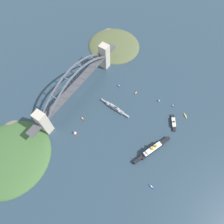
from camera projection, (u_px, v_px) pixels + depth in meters
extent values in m
plane|color=#283D4C|center=(79.00, 94.00, 395.58)|extent=(1400.00, 1400.00, 0.00)
cube|color=#BCB29E|center=(104.00, 56.00, 406.30)|extent=(15.38, 18.12, 57.43)
cube|color=#BCB29E|center=(43.00, 122.00, 334.28)|extent=(15.38, 18.12, 57.43)
cube|color=#47474C|center=(76.00, 84.00, 365.80)|extent=(167.75, 14.73, 2.40)
cube|color=#47474C|center=(110.00, 49.00, 409.56)|extent=(24.00, 14.73, 2.40)
cube|color=#47474C|center=(34.00, 130.00, 322.05)|extent=(24.00, 14.73, 2.40)
cube|color=slate|center=(98.00, 54.00, 392.65)|extent=(19.50, 1.80, 16.06)
cube|color=slate|center=(92.00, 56.00, 375.16)|extent=(19.19, 1.80, 13.26)
cube|color=slate|center=(86.00, 58.00, 360.32)|extent=(18.80, 1.80, 10.45)
cube|color=slate|center=(80.00, 62.00, 348.13)|extent=(18.34, 1.80, 7.61)
cube|color=slate|center=(73.00, 67.00, 338.58)|extent=(17.82, 1.80, 4.69)
cube|color=slate|center=(67.00, 73.00, 331.68)|extent=(17.82, 1.80, 4.69)
cube|color=slate|center=(60.00, 81.00, 327.43)|extent=(18.34, 1.80, 7.61)
cube|color=slate|center=(54.00, 90.00, 325.82)|extent=(18.80, 1.80, 10.45)
cube|color=slate|center=(49.00, 101.00, 326.86)|extent=(19.19, 1.80, 13.26)
cube|color=slate|center=(43.00, 112.00, 330.55)|extent=(19.50, 1.80, 16.06)
cube|color=slate|center=(103.00, 57.00, 389.15)|extent=(19.50, 1.80, 16.06)
cube|color=slate|center=(98.00, 58.00, 371.66)|extent=(19.19, 1.80, 13.26)
cube|color=slate|center=(92.00, 61.00, 356.82)|extent=(18.80, 1.80, 10.45)
cube|color=slate|center=(86.00, 65.00, 344.63)|extent=(18.34, 1.80, 7.61)
cube|color=slate|center=(79.00, 70.00, 335.08)|extent=(17.82, 1.80, 4.69)
cube|color=slate|center=(73.00, 77.00, 328.18)|extent=(17.82, 1.80, 4.69)
cube|color=slate|center=(66.00, 85.00, 323.93)|extent=(18.34, 1.80, 7.61)
cube|color=slate|center=(60.00, 94.00, 322.32)|extent=(18.80, 1.80, 10.45)
cube|color=slate|center=(54.00, 105.00, 323.36)|extent=(19.19, 1.80, 13.26)
cube|color=slate|center=(49.00, 116.00, 327.05)|extent=(19.50, 1.80, 16.06)
cube|color=slate|center=(103.00, 56.00, 400.30)|extent=(1.40, 13.26, 1.40)
cube|color=slate|center=(92.00, 58.00, 365.33)|extent=(1.40, 13.26, 1.40)
cube|color=slate|center=(79.00, 65.00, 340.94)|extent=(1.40, 13.26, 1.40)
cube|color=slate|center=(66.00, 79.00, 327.14)|extent=(1.40, 13.26, 1.40)
cube|color=slate|center=(54.00, 97.00, 323.93)|extent=(1.40, 13.26, 1.40)
cube|color=slate|center=(44.00, 119.00, 331.30)|extent=(1.40, 13.26, 1.40)
cylinder|color=slate|center=(95.00, 57.00, 388.67)|extent=(0.56, 0.56, 12.32)
cylinder|color=slate|center=(101.00, 60.00, 385.17)|extent=(0.56, 0.56, 12.32)
cylinder|color=slate|center=(90.00, 61.00, 377.14)|extent=(0.56, 0.56, 22.84)
cylinder|color=slate|center=(95.00, 64.00, 373.64)|extent=(0.56, 0.56, 22.84)
cylinder|color=slate|center=(84.00, 65.00, 366.93)|extent=(0.56, 0.56, 30.35)
cylinder|color=slate|center=(90.00, 68.00, 363.43)|extent=(0.56, 0.56, 30.35)
cylinder|color=slate|center=(78.00, 70.00, 358.04)|extent=(0.56, 0.56, 34.86)
cylinder|color=slate|center=(84.00, 73.00, 354.55)|extent=(0.56, 0.56, 34.86)
cylinder|color=slate|center=(72.00, 76.00, 350.48)|extent=(0.56, 0.56, 36.36)
cylinder|color=slate|center=(78.00, 80.00, 346.98)|extent=(0.56, 0.56, 36.36)
cylinder|color=slate|center=(66.00, 83.00, 344.24)|extent=(0.56, 0.56, 34.86)
cylinder|color=slate|center=(71.00, 87.00, 340.75)|extent=(0.56, 0.56, 34.86)
cylinder|color=slate|center=(59.00, 91.00, 339.33)|extent=(0.56, 0.56, 30.35)
cylinder|color=slate|center=(65.00, 94.00, 335.83)|extent=(0.56, 0.56, 30.35)
cylinder|color=slate|center=(53.00, 99.00, 335.74)|extent=(0.56, 0.56, 22.84)
cylinder|color=slate|center=(59.00, 103.00, 332.24)|extent=(0.56, 0.56, 22.84)
cylinder|color=slate|center=(47.00, 108.00, 333.47)|extent=(0.56, 0.56, 12.32)
cylinder|color=slate|center=(53.00, 112.00, 329.97)|extent=(0.56, 0.56, 12.32)
ellipsoid|color=#515B38|center=(114.00, 46.00, 460.71)|extent=(116.60, 121.25, 16.80)
ellipsoid|color=#756B5B|center=(108.00, 34.00, 479.83)|extent=(40.81, 36.38, 9.24)
ellipsoid|color=#3D6033|center=(11.00, 157.00, 334.49)|extent=(142.38, 134.60, 24.17)
ellipsoid|color=#756B5B|center=(10.00, 132.00, 356.86)|extent=(49.83, 40.38, 13.29)
cube|color=black|center=(152.00, 150.00, 337.48)|extent=(47.32, 25.76, 6.26)
cube|color=black|center=(137.00, 160.00, 329.01)|extent=(16.49, 10.38, 6.26)
cube|color=black|center=(166.00, 140.00, 345.95)|extent=(16.85, 11.29, 6.26)
cube|color=white|center=(152.00, 149.00, 332.51)|extent=(35.82, 20.15, 5.04)
cube|color=white|center=(148.00, 151.00, 326.26)|extent=(9.73, 9.08, 3.20)
cylinder|color=gold|center=(152.00, 149.00, 326.98)|extent=(4.00, 4.00, 6.43)
cylinder|color=gold|center=(156.00, 146.00, 329.12)|extent=(4.00, 4.00, 6.43)
cylinder|color=tan|center=(139.00, 158.00, 322.38)|extent=(0.50, 0.50, 10.00)
cube|color=gray|center=(115.00, 108.00, 378.07)|extent=(7.84, 40.03, 4.22)
cube|color=gray|center=(104.00, 101.00, 385.61)|extent=(3.28, 13.38, 4.22)
cube|color=gray|center=(126.00, 115.00, 370.53)|extent=(3.80, 13.41, 4.22)
cube|color=gray|center=(115.00, 107.00, 374.70)|extent=(5.64, 20.11, 3.44)
cylinder|color=gray|center=(107.00, 102.00, 380.43)|extent=(4.02, 4.02, 2.20)
cylinder|color=gray|center=(123.00, 112.00, 370.06)|extent=(4.02, 4.02, 2.20)
cylinder|color=gray|center=(115.00, 105.00, 368.78)|extent=(0.60, 0.60, 10.00)
cylinder|color=#4C4C51|center=(116.00, 107.00, 370.11)|extent=(3.16, 3.16, 4.40)
cube|color=black|center=(173.00, 123.00, 363.78)|extent=(21.20, 16.97, 2.92)
cube|color=black|center=(174.00, 130.00, 357.37)|extent=(8.50, 7.98, 2.92)
cube|color=black|center=(172.00, 116.00, 370.19)|extent=(9.04, 8.87, 2.92)
cube|color=beige|center=(174.00, 122.00, 361.13)|extent=(19.17, 15.14, 3.09)
cylinder|color=black|center=(174.00, 122.00, 358.71)|extent=(2.98, 2.98, 2.40)
cylinder|color=#B7B7B2|center=(55.00, 90.00, 399.70)|extent=(5.23, 4.50, 0.90)
cylinder|color=#B7B7B2|center=(55.00, 92.00, 398.40)|extent=(5.23, 4.50, 0.90)
cylinder|color=navy|center=(55.00, 90.00, 398.81)|extent=(0.14, 0.14, 1.13)
cylinder|color=navy|center=(55.00, 91.00, 397.51)|extent=(0.14, 0.14, 1.13)
ellipsoid|color=#B21E19|center=(55.00, 90.00, 397.02)|extent=(5.95, 5.23, 1.45)
cylinder|color=navy|center=(56.00, 90.00, 397.42)|extent=(1.49, 1.58, 1.38)
cube|color=#B21E19|center=(55.00, 90.00, 396.59)|extent=(7.51, 8.65, 0.20)
cube|color=#B21E19|center=(53.00, 91.00, 396.50)|extent=(3.20, 3.58, 0.12)
cube|color=navy|center=(53.00, 90.00, 395.33)|extent=(0.93, 0.79, 1.50)
cube|color=#234C8C|center=(159.00, 101.00, 387.49)|extent=(4.37, 2.55, 0.87)
cube|color=#234C8C|center=(158.00, 102.00, 386.27)|extent=(1.50, 1.03, 0.87)
cube|color=#234C8C|center=(159.00, 100.00, 388.71)|extent=(1.54, 1.17, 0.87)
cylinder|color=tan|center=(159.00, 100.00, 384.49)|extent=(0.16, 0.16, 5.60)
cone|color=silver|center=(159.00, 100.00, 385.27)|extent=(4.55, 4.55, 4.48)
cube|color=brown|center=(83.00, 119.00, 368.81)|extent=(3.91, 6.49, 1.21)
cube|color=brown|center=(84.00, 120.00, 367.36)|extent=(1.81, 2.30, 1.21)
cube|color=brown|center=(81.00, 117.00, 370.26)|extent=(2.06, 2.37, 1.21)
cube|color=beige|center=(82.00, 118.00, 368.14)|extent=(2.65, 3.44, 0.92)
cube|color=gold|center=(185.00, 116.00, 371.95)|extent=(6.45, 6.92, 1.19)
cube|color=gold|center=(184.00, 114.00, 374.15)|extent=(2.52, 2.63, 1.19)
cube|color=gold|center=(186.00, 118.00, 369.74)|extent=(2.70, 2.79, 1.19)
cube|color=beige|center=(186.00, 116.00, 370.44)|extent=(3.73, 3.90, 1.29)
cube|color=#B2231E|center=(75.00, 134.00, 354.63)|extent=(4.89, 6.56, 0.92)
cube|color=#B2231E|center=(76.00, 136.00, 353.00)|extent=(1.90, 2.32, 0.92)
cube|color=#B2231E|center=(74.00, 132.00, 356.26)|extent=(2.11, 2.41, 0.92)
cylinder|color=tan|center=(75.00, 133.00, 350.35)|extent=(0.16, 0.16, 8.34)
cone|color=white|center=(75.00, 132.00, 351.43)|extent=(7.35, 7.35, 6.67)
cube|color=brown|center=(136.00, 93.00, 397.02)|extent=(7.53, 3.81, 0.85)
cube|color=brown|center=(137.00, 91.00, 399.13)|extent=(2.62, 1.77, 0.85)
cube|color=brown|center=(135.00, 95.00, 394.91)|extent=(2.67, 2.02, 0.85)
cube|color=beige|center=(136.00, 93.00, 395.73)|extent=(3.91, 2.60, 1.17)
cube|color=black|center=(173.00, 105.00, 382.88)|extent=(5.41, 3.41, 0.92)
cube|color=black|center=(174.00, 104.00, 383.88)|extent=(1.93, 1.55, 0.92)
cube|color=black|center=(172.00, 106.00, 381.89)|extent=(2.00, 1.75, 0.92)
cube|color=beige|center=(173.00, 105.00, 381.88)|extent=(2.88, 2.27, 0.94)
cube|color=#234C8C|center=(152.00, 187.00, 311.39)|extent=(2.72, 7.11, 1.26)
cube|color=#234C8C|center=(154.00, 189.00, 310.01)|extent=(1.36, 2.41, 1.26)
cube|color=#234C8C|center=(149.00, 185.00, 312.76)|extent=(1.60, 2.43, 1.26)
cube|color=beige|center=(151.00, 186.00, 310.66)|extent=(1.99, 3.61, 0.97)
cube|color=#234C8C|center=(119.00, 86.00, 405.03)|extent=(3.02, 4.90, 1.19)
cube|color=#234C8C|center=(118.00, 85.00, 406.11)|extent=(1.41, 1.74, 1.19)
cube|color=#234C8C|center=(120.00, 87.00, 403.95)|extent=(1.62, 1.79, 1.19)
cube|color=beige|center=(119.00, 86.00, 403.69)|extent=(2.07, 2.60, 1.39)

